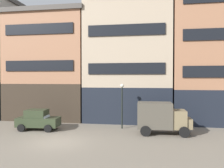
{
  "coord_description": "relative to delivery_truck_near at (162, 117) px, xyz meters",
  "views": [
    {
      "loc": [
        6.52,
        -15.71,
        4.63
      ],
      "look_at": [
        3.66,
        1.97,
        4.19
      ],
      "focal_mm": 36.89,
      "sensor_mm": 36.0,
      "label": 1
    }
  ],
  "objects": [
    {
      "name": "sedan_dark",
      "position": [
        -10.87,
        -0.21,
        -0.51
      ],
      "size": [
        3.79,
        2.05,
        1.83
      ],
      "color": "#2D3823",
      "rests_on": "ground_plane"
    },
    {
      "name": "ground_plane",
      "position": [
        -7.55,
        -3.7,
        -1.42
      ],
      "size": [
        120.0,
        120.0,
        0.0
      ],
      "primitive_type": "plane",
      "color": "slate"
    },
    {
      "name": "fire_hydrant_curbside",
      "position": [
        -12.82,
        1.85,
        -1.0
      ],
      "size": [
        0.24,
        0.24,
        0.83
      ],
      "color": "maroon",
      "rests_on": "ground_plane"
    },
    {
      "name": "building_center_left",
      "position": [
        -12.46,
        6.13,
        4.71
      ],
      "size": [
        9.46,
        6.35,
        12.19
      ],
      "color": "#33281E",
      "rests_on": "ground_plane"
    },
    {
      "name": "building_center_right",
      "position": [
        -3.32,
        6.13,
        6.4
      ],
      "size": [
        9.53,
        6.35,
        15.56
      ],
      "color": "black",
      "rests_on": "ground_plane"
    },
    {
      "name": "streetlamp_curbside",
      "position": [
        -3.49,
        1.57,
        1.25
      ],
      "size": [
        0.32,
        0.32,
        4.12
      ],
      "color": "black",
      "rests_on": "ground_plane"
    },
    {
      "name": "building_far_right",
      "position": [
        5.96,
        6.13,
        5.82
      ],
      "size": [
        9.72,
        6.35,
        14.4
      ],
      "color": "black",
      "rests_on": "ground_plane"
    },
    {
      "name": "delivery_truck_near",
      "position": [
        0.0,
        0.0,
        0.0
      ],
      "size": [
        4.39,
        2.21,
        2.62
      ],
      "color": "#7A6B4C",
      "rests_on": "ground_plane"
    }
  ]
}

